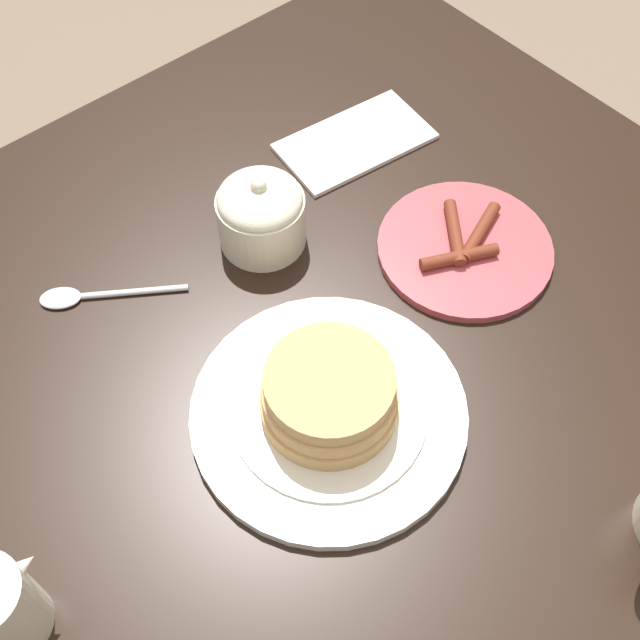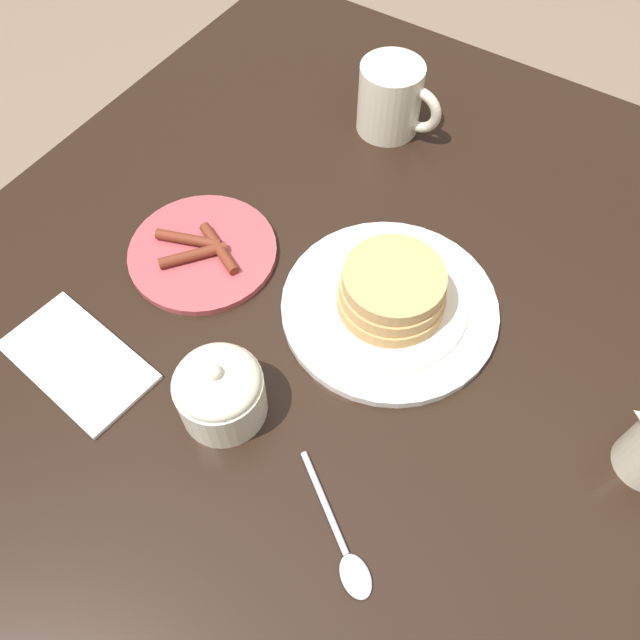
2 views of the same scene
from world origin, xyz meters
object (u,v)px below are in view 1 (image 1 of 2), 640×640
sugar_bowl (261,213)px  napkin (355,141)px  spoon (86,296)px  pancake_plate (329,403)px  side_plate_bacon (465,248)px

sugar_bowl → napkin: bearing=-165.5°
spoon → sugar_bowl: bearing=163.2°
pancake_plate → napkin: pancake_plate is taller
sugar_bowl → spoon: bearing=-16.8°
pancake_plate → sugar_bowl: bearing=-112.5°
pancake_plate → spoon: 0.29m
side_plate_bacon → pancake_plate: bearing=12.8°
sugar_bowl → napkin: size_ratio=0.50×
side_plate_bacon → napkin: side_plate_bacon is taller
pancake_plate → sugar_bowl: 0.23m
pancake_plate → sugar_bowl: size_ratio=2.76×
side_plate_bacon → spoon: (0.35, -0.22, -0.00)m
pancake_plate → spoon: size_ratio=1.91×
pancake_plate → napkin: bearing=-135.8°
spoon → side_plate_bacon: bearing=148.2°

